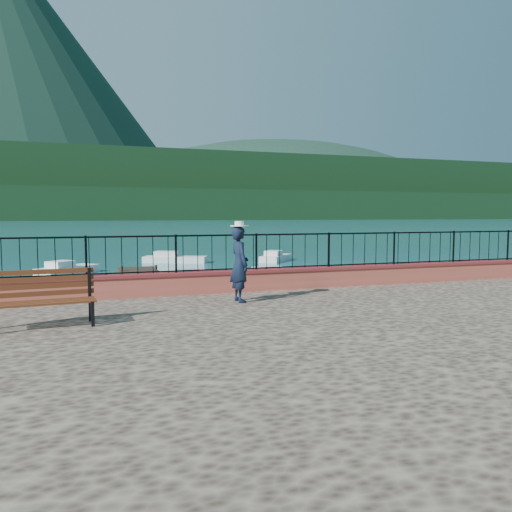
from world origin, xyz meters
TOP-DOWN VIEW (x-y plane):
  - ground at (0.00, 0.00)m, footprint 2000.00×2000.00m
  - parapet at (0.00, 3.70)m, footprint 28.00×0.46m
  - railing at (0.00, 3.70)m, footprint 27.00×0.05m
  - dock at (-2.00, 12.00)m, footprint 2.00×16.00m
  - far_forest at (0.00, 300.00)m, footprint 900.00×60.00m
  - foothills at (0.00, 360.00)m, footprint 900.00×120.00m
  - companion_hill at (220.00, 560.00)m, footprint 448.00×384.00m
  - park_bench at (-5.51, 0.73)m, footprint 1.94×0.76m
  - person at (-1.26, 2.16)m, footprint 0.48×0.69m
  - hat at (-1.26, 2.16)m, footprint 0.44×0.44m
  - boat_0 at (-6.81, 6.80)m, footprint 4.10×2.12m
  - boat_1 at (2.75, 9.25)m, footprint 3.69×2.70m
  - boat_2 at (4.23, 13.23)m, footprint 4.31×2.23m
  - boat_3 at (-5.61, 20.11)m, footprint 3.43×3.49m
  - boat_4 at (1.14, 24.80)m, footprint 4.42×2.91m
  - boat_5 at (8.04, 23.56)m, footprint 3.17×3.40m

SIDE VIEW (x-z plane):
  - ground at x=0.00m, z-range 0.00..0.00m
  - companion_hill at x=220.00m, z-range -90.00..90.00m
  - dock at x=-2.00m, z-range 0.00..0.30m
  - boat_0 at x=-6.81m, z-range 0.00..0.80m
  - boat_1 at x=2.75m, z-range 0.00..0.80m
  - boat_2 at x=4.23m, z-range 0.00..0.80m
  - boat_3 at x=-5.61m, z-range 0.00..0.80m
  - boat_4 at x=1.14m, z-range 0.00..0.80m
  - boat_5 at x=8.04m, z-range 0.00..0.80m
  - parapet at x=0.00m, z-range 1.20..1.78m
  - park_bench at x=-5.51m, z-range 0.99..2.04m
  - person at x=-1.26m, z-range 1.20..3.00m
  - railing at x=0.00m, z-range 1.78..2.73m
  - hat at x=-1.26m, z-range 3.00..3.12m
  - far_forest at x=0.00m, z-range 0.00..18.00m
  - foothills at x=0.00m, z-range 0.00..44.00m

